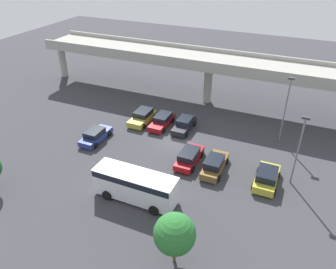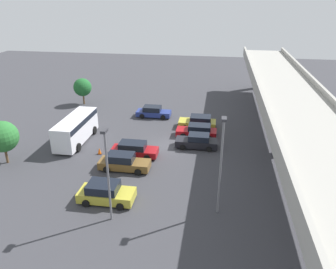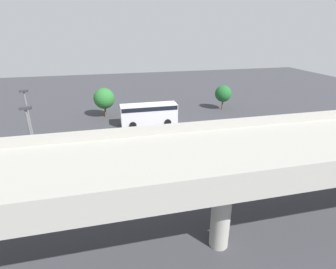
% 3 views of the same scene
% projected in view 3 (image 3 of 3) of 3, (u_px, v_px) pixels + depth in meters
% --- Properties ---
extents(ground_plane, '(110.29, 110.29, 0.00)m').
position_uv_depth(ground_plane, '(171.00, 157.00, 27.32)').
color(ground_plane, '#38383D').
extents(highway_overpass, '(52.63, 6.41, 7.05)m').
position_uv_depth(highway_overpass, '(226.00, 160.00, 14.07)').
color(highway_overpass, '#9E9B93').
rests_on(highway_overpass, ground_plane).
extents(parked_car_0, '(2.06, 4.60, 1.48)m').
position_uv_depth(parked_car_0, '(233.00, 132.00, 31.89)').
color(parked_car_0, navy).
rests_on(parked_car_0, ground_plane).
extents(parked_car_1, '(2.24, 4.58, 1.54)m').
position_uv_depth(parked_car_1, '(235.00, 157.00, 25.60)').
color(parked_car_1, gold).
rests_on(parked_car_1, ground_plane).
extents(parked_car_2, '(2.06, 4.66, 1.47)m').
position_uv_depth(parked_car_2, '(209.00, 161.00, 24.93)').
color(parked_car_2, maroon).
rests_on(parked_car_2, ground_plane).
extents(parked_car_3, '(2.01, 4.54, 1.54)m').
position_uv_depth(parked_car_3, '(180.00, 165.00, 24.12)').
color(parked_car_3, black).
rests_on(parked_car_3, ground_plane).
extents(parked_car_4, '(2.07, 4.76, 1.51)m').
position_uv_depth(parked_car_4, '(138.00, 142.00, 29.11)').
color(parked_car_4, maroon).
rests_on(parked_car_4, ground_plane).
extents(parked_car_5, '(2.00, 4.83, 1.62)m').
position_uv_depth(parked_car_5, '(112.00, 143.00, 28.74)').
color(parked_car_5, brown).
rests_on(parked_car_5, ground_plane).
extents(parked_car_6, '(2.26, 4.48, 1.64)m').
position_uv_depth(parked_car_6, '(62.00, 147.00, 27.60)').
color(parked_car_6, gold).
rests_on(parked_car_6, ground_plane).
extents(shuttle_bus, '(7.66, 2.57, 2.86)m').
position_uv_depth(shuttle_bus, '(149.00, 113.00, 35.79)').
color(shuttle_bus, silver).
rests_on(shuttle_bus, ground_plane).
extents(lamp_post_near_aisle, '(0.70, 0.35, 7.27)m').
position_uv_depth(lamp_post_near_aisle, '(30.00, 121.00, 24.75)').
color(lamp_post_near_aisle, slate).
rests_on(lamp_post_near_aisle, ground_plane).
extents(lamp_post_mid_lot, '(0.70, 0.35, 7.78)m').
position_uv_depth(lamp_post_mid_lot, '(34.00, 151.00, 18.07)').
color(lamp_post_mid_lot, slate).
rests_on(lamp_post_mid_lot, ground_plane).
extents(tree_front_left, '(2.64, 2.64, 3.92)m').
position_uv_depth(tree_front_left, '(223.00, 94.00, 42.23)').
color(tree_front_left, brown).
rests_on(tree_front_left, ground_plane).
extents(tree_front_centre, '(3.05, 3.05, 4.35)m').
position_uv_depth(tree_front_centre, '(104.00, 98.00, 38.45)').
color(tree_front_centre, brown).
rests_on(tree_front_centre, ground_plane).
extents(traffic_cone, '(0.44, 0.44, 0.70)m').
position_uv_depth(traffic_cone, '(133.00, 133.00, 32.54)').
color(traffic_cone, black).
rests_on(traffic_cone, ground_plane).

